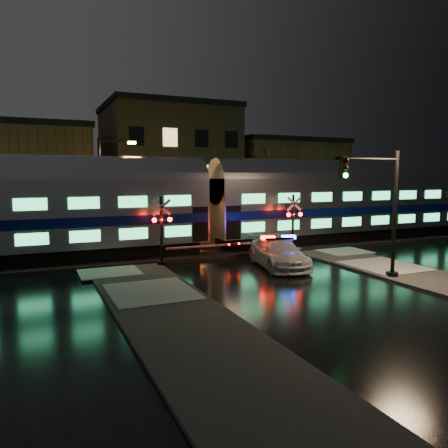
% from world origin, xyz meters
% --- Properties ---
extents(ground, '(120.00, 120.00, 0.00)m').
position_xyz_m(ground, '(0.00, 0.00, 0.00)').
color(ground, black).
rests_on(ground, ground).
extents(ballast, '(90.00, 4.20, 0.24)m').
position_xyz_m(ballast, '(0.00, 5.00, 0.12)').
color(ballast, black).
rests_on(ballast, ground).
extents(sidewalk_left, '(4.00, 20.00, 0.12)m').
position_xyz_m(sidewalk_left, '(-6.50, -6.00, 0.06)').
color(sidewalk_left, '#2D2D2D').
rests_on(sidewalk_left, ground).
extents(sidewalk_right, '(4.00, 20.00, 0.12)m').
position_xyz_m(sidewalk_right, '(6.50, -6.00, 0.06)').
color(sidewalk_right, '#2D2D2D').
rests_on(sidewalk_right, ground).
extents(building_left, '(14.00, 10.00, 9.00)m').
position_xyz_m(building_left, '(-13.00, 22.00, 4.50)').
color(building_left, '#572F21').
rests_on(building_left, ground).
extents(building_mid, '(12.00, 11.00, 11.50)m').
position_xyz_m(building_mid, '(2.00, 22.50, 5.75)').
color(building_mid, brown).
rests_on(building_mid, ground).
extents(building_right, '(12.00, 10.00, 8.50)m').
position_xyz_m(building_right, '(15.00, 22.00, 4.25)').
color(building_right, '#572F21').
rests_on(building_right, ground).
extents(train, '(51.00, 3.12, 5.92)m').
position_xyz_m(train, '(-0.67, 5.00, 3.38)').
color(train, black).
rests_on(train, ballast).
extents(police_car, '(3.22, 5.77, 1.75)m').
position_xyz_m(police_car, '(1.35, -0.37, 0.80)').
color(police_car, silver).
rests_on(police_car, ground).
extents(crossing_signal_right, '(5.46, 0.64, 3.86)m').
position_xyz_m(crossing_signal_right, '(3.72, 2.30, 1.59)').
color(crossing_signal_right, black).
rests_on(crossing_signal_right, ground).
extents(crossing_signal_left, '(5.51, 0.64, 3.90)m').
position_xyz_m(crossing_signal_left, '(-4.12, 2.30, 1.61)').
color(crossing_signal_left, black).
rests_on(crossing_signal_left, ground).
extents(traffic_light, '(4.02, 0.71, 6.22)m').
position_xyz_m(traffic_light, '(4.13, -5.00, 3.31)').
color(traffic_light, black).
rests_on(traffic_light, ground).
extents(streetlight, '(2.52, 0.26, 7.52)m').
position_xyz_m(streetlight, '(-6.48, 9.00, 4.34)').
color(streetlight, black).
rests_on(streetlight, ground).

